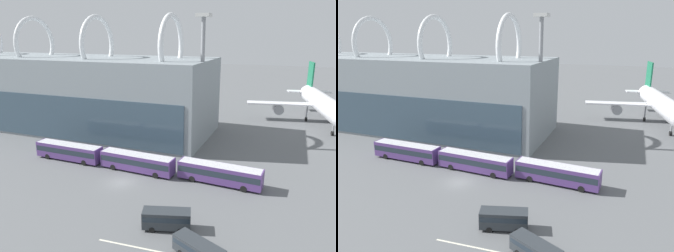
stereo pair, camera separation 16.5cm
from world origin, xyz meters
TOP-DOWN VIEW (x-y plane):
  - ground_plane at (0.00, 0.00)m, footprint 440.00×440.00m
  - airliner_at_gate_near at (-22.59, 38.61)m, footprint 46.29×42.89m
  - airliner_at_gate_far at (31.02, 51.15)m, footprint 37.34×37.87m
  - shuttle_bus_0 at (-13.59, 5.00)m, footprint 13.17×2.96m
  - shuttle_bus_1 at (0.44, 4.76)m, footprint 13.25×3.42m
  - shuttle_bus_2 at (14.46, 5.03)m, footprint 13.27×3.58m
  - service_van_foreground at (11.26, -9.32)m, footprint 6.08×3.64m
  - service_van_crossing at (16.35, -13.38)m, footprint 6.00×4.21m
  - floodlight_mast at (6.58, 22.41)m, footprint 2.64×2.64m
  - lane_stripe_1 at (9.36, -13.87)m, footprint 8.83×0.78m

SIDE VIEW (x-z plane):
  - ground_plane at x=0.00m, z-range 0.00..0.00m
  - lane_stripe_1 at x=9.36m, z-range 0.00..0.01m
  - service_van_crossing at x=16.35m, z-range 0.20..2.27m
  - service_van_foreground at x=11.26m, z-range 0.21..2.59m
  - shuttle_bus_0 at x=-13.59m, z-range 0.28..3.36m
  - shuttle_bus_1 at x=0.44m, z-range 0.28..3.36m
  - shuttle_bus_2 at x=14.46m, z-range 0.28..3.36m
  - airliner_at_gate_near at x=-22.59m, z-range -2.64..11.71m
  - airliner_at_gate_far at x=31.02m, z-range -1.98..12.70m
  - floodlight_mast at x=6.58m, z-range 2.56..28.90m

